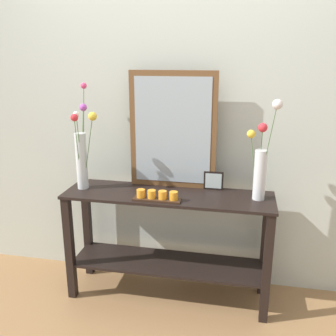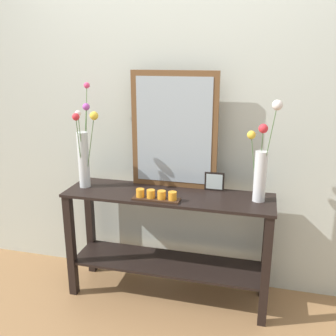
# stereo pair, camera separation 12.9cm
# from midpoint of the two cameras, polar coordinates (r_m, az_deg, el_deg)

# --- Properties ---
(ground_plane) EXTENTS (7.00, 6.00, 0.02)m
(ground_plane) POSITION_cam_midpoint_polar(r_m,az_deg,el_deg) (3.00, -1.30, -18.65)
(ground_plane) COLOR #997047
(wall_back) EXTENTS (6.40, 0.08, 2.70)m
(wall_back) POSITION_cam_midpoint_polar(r_m,az_deg,el_deg) (2.78, -0.02, 9.00)
(wall_back) COLOR beige
(wall_back) RESTS_ON ground
(console_table) EXTENTS (1.45, 0.40, 0.80)m
(console_table) POSITION_cam_midpoint_polar(r_m,az_deg,el_deg) (2.73, -1.38, -9.80)
(console_table) COLOR black
(console_table) RESTS_ON ground
(mirror_leaning) EXTENTS (0.62, 0.03, 0.83)m
(mirror_leaning) POSITION_cam_midpoint_polar(r_m,az_deg,el_deg) (2.66, -0.66, 5.67)
(mirror_leaning) COLOR brown
(mirror_leaning) RESTS_ON console_table
(tall_vase_left) EXTENTS (0.18, 0.29, 0.74)m
(tall_vase_left) POSITION_cam_midpoint_polar(r_m,az_deg,el_deg) (2.73, -14.23, 2.44)
(tall_vase_left) COLOR silver
(tall_vase_left) RESTS_ON console_table
(vase_right) EXTENTS (0.20, 0.16, 0.67)m
(vase_right) POSITION_cam_midpoint_polar(r_m,az_deg,el_deg) (2.50, 12.46, 0.68)
(vase_right) COLOR silver
(vase_right) RESTS_ON console_table
(candle_tray) EXTENTS (0.32, 0.09, 0.07)m
(candle_tray) POSITION_cam_midpoint_polar(r_m,az_deg,el_deg) (2.50, -3.15, -4.29)
(candle_tray) COLOR #382316
(candle_tray) RESTS_ON console_table
(picture_frame_small) EXTENTS (0.14, 0.01, 0.13)m
(picture_frame_small) POSITION_cam_midpoint_polar(r_m,az_deg,el_deg) (2.69, 5.53, -1.93)
(picture_frame_small) COLOR black
(picture_frame_small) RESTS_ON console_table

